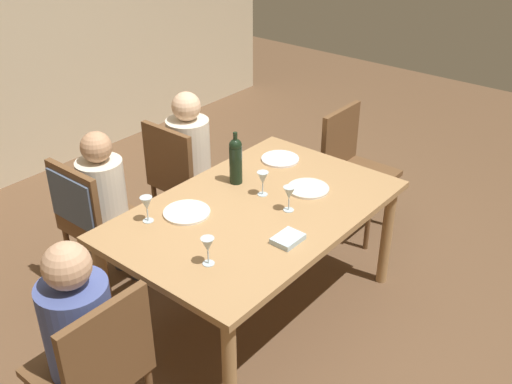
{
  "coord_description": "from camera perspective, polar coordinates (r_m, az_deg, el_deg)",
  "views": [
    {
      "loc": [
        -2.22,
        -1.82,
        2.47
      ],
      "look_at": [
        0.0,
        0.0,
        0.85
      ],
      "focal_mm": 41.55,
      "sensor_mm": 36.0,
      "label": 1
    }
  ],
  "objects": [
    {
      "name": "person_woman_host",
      "position": [
        4.2,
        -6.2,
        3.6
      ],
      "size": [
        0.34,
        0.3,
        1.12
      ],
      "rotation": [
        0.0,
        0.0,
        -1.57
      ],
      "color": "#33333D",
      "rests_on": "ground_plane"
    },
    {
      "name": "chair_right_end",
      "position": [
        4.38,
        9.21,
        2.83
      ],
      "size": [
        0.44,
        0.44,
        0.92
      ],
      "rotation": [
        0.0,
        0.0,
        3.14
      ],
      "color": "brown",
      "rests_on": "ground_plane"
    },
    {
      "name": "wine_glass_near_right",
      "position": [
        3.27,
        3.2,
        -0.17
      ],
      "size": [
        0.07,
        0.07,
        0.15
      ],
      "color": "silver",
      "rests_on": "dining_table"
    },
    {
      "name": "ground_plane",
      "position": [
        3.79,
        0.0,
        -11.21
      ],
      "size": [
        10.0,
        10.0,
        0.0
      ],
      "primitive_type": "plane",
      "color": "brown"
    },
    {
      "name": "chair_far_right",
      "position": [
        4.18,
        -7.2,
        1.67
      ],
      "size": [
        0.44,
        0.44,
        0.92
      ],
      "rotation": [
        0.0,
        0.0,
        -1.57
      ],
      "color": "brown",
      "rests_on": "ground_plane"
    },
    {
      "name": "dinner_plate_guest_right",
      "position": [
        3.88,
        2.34,
        3.2
      ],
      "size": [
        0.25,
        0.25,
        0.01
      ],
      "primitive_type": "cylinder",
      "color": "white",
      "rests_on": "dining_table"
    },
    {
      "name": "wine_glass_centre",
      "position": [
        2.85,
        -4.67,
        -5.17
      ],
      "size": [
        0.07,
        0.07,
        0.15
      ],
      "color": "silver",
      "rests_on": "dining_table"
    },
    {
      "name": "dinner_plate_host",
      "position": [
        3.54,
        5.04,
        0.34
      ],
      "size": [
        0.25,
        0.25,
        0.01
      ],
      "primitive_type": "cylinder",
      "color": "silver",
      "rests_on": "dining_table"
    },
    {
      "name": "folded_napkin",
      "position": [
        3.06,
        3.08,
        -4.52
      ],
      "size": [
        0.16,
        0.12,
        0.03
      ],
      "primitive_type": "cube",
      "rotation": [
        0.0,
        0.0,
        -0.01
      ],
      "color": "#ADC6D6",
      "rests_on": "dining_table"
    },
    {
      "name": "dining_table",
      "position": [
        3.39,
        0.0,
        -2.66
      ],
      "size": [
        1.66,
        1.06,
        0.75
      ],
      "color": "#A87F51",
      "rests_on": "ground_plane"
    },
    {
      "name": "chair_far_left",
      "position": [
        3.74,
        -15.86,
        -1.9
      ],
      "size": [
        0.45,
        0.44,
        0.92
      ],
      "rotation": [
        0.0,
        0.0,
        -1.57
      ],
      "color": "brown",
      "rests_on": "ground_plane"
    },
    {
      "name": "dinner_plate_guest_left",
      "position": [
        3.31,
        -6.68,
        -1.95
      ],
      "size": [
        0.26,
        0.26,
        0.01
      ],
      "primitive_type": "cylinder",
      "color": "white",
      "rests_on": "dining_table"
    },
    {
      "name": "person_man_bearded",
      "position": [
        2.78,
        -16.87,
        -12.86
      ],
      "size": [
        0.31,
        0.35,
        1.14
      ],
      "color": "#33333D",
      "rests_on": "ground_plane"
    },
    {
      "name": "wine_bottle_tall_green",
      "position": [
        3.54,
        -1.97,
        3.14
      ],
      "size": [
        0.08,
        0.08,
        0.33
      ],
      "color": "black",
      "rests_on": "dining_table"
    },
    {
      "name": "person_man_guest",
      "position": [
        3.79,
        -14.14,
        -0.53
      ],
      "size": [
        0.32,
        0.28,
        1.08
      ],
      "rotation": [
        0.0,
        0.0,
        -1.57
      ],
      "color": "#33333D",
      "rests_on": "ground_plane"
    },
    {
      "name": "chair_left_end",
      "position": [
        2.79,
        -15.1,
        -15.83
      ],
      "size": [
        0.44,
        0.44,
        0.92
      ],
      "color": "brown",
      "rests_on": "ground_plane"
    },
    {
      "name": "wine_glass_far",
      "position": [
        3.23,
        -10.49,
        -1.16
      ],
      "size": [
        0.07,
        0.07,
        0.15
      ],
      "color": "silver",
      "rests_on": "dining_table"
    },
    {
      "name": "wine_glass_near_left",
      "position": [
        3.42,
        0.65,
        1.29
      ],
      "size": [
        0.07,
        0.07,
        0.15
      ],
      "color": "silver",
      "rests_on": "dining_table"
    }
  ]
}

